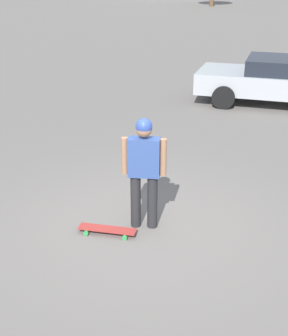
# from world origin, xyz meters

# --- Properties ---
(ground_plane) EXTENTS (220.00, 220.00, 0.00)m
(ground_plane) POSITION_xyz_m (0.00, 0.00, 0.00)
(ground_plane) COLOR slate
(person) EXTENTS (0.63, 0.26, 1.68)m
(person) POSITION_xyz_m (0.00, 0.00, 0.99)
(person) COLOR #262628
(person) RESTS_ON ground_plane
(skateboard) EXTENTS (0.87, 0.41, 0.09)m
(skateboard) POSITION_xyz_m (0.54, 0.20, 0.07)
(skateboard) COLOR #A5332D
(skateboard) RESTS_ON ground_plane
(car_parked_near) EXTENTS (4.80, 3.23, 1.29)m
(car_parked_near) POSITION_xyz_m (-4.03, -6.61, 0.69)
(car_parked_near) COLOR #ADB2B7
(car_parked_near) RESTS_ON ground_plane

